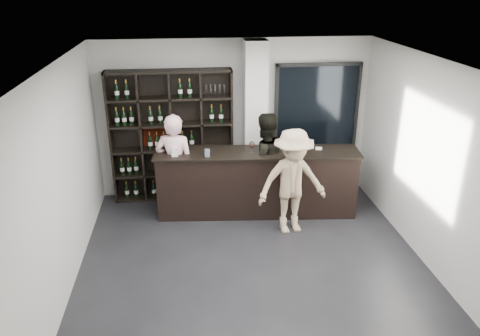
{
  "coord_description": "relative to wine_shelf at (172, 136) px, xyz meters",
  "views": [
    {
      "loc": [
        -0.86,
        -5.57,
        3.9
      ],
      "look_at": [
        -0.08,
        1.1,
        1.13
      ],
      "focal_mm": 35.0,
      "sensor_mm": 36.0,
      "label": 1
    }
  ],
  "objects": [
    {
      "name": "structural_column",
      "position": [
        1.5,
        -0.1,
        0.25
      ],
      "size": [
        0.4,
        0.4,
        2.9
      ],
      "primitive_type": "cube",
      "color": "silver",
      "rests_on": "floor"
    },
    {
      "name": "glass_panel",
      "position": [
        2.7,
        0.12,
        0.2
      ],
      "size": [
        1.6,
        0.08,
        2.1
      ],
      "color": "black",
      "rests_on": "floor"
    },
    {
      "name": "tasting_counter",
      "position": [
        1.44,
        -0.82,
        -0.63
      ],
      "size": [
        3.47,
        0.72,
        1.14
      ],
      "rotation": [
        0.0,
        0.0,
        -0.09
      ],
      "color": "black",
      "rests_on": "floor"
    },
    {
      "name": "taster_pink",
      "position": [
        0.05,
        -0.72,
        -0.29
      ],
      "size": [
        0.75,
        0.59,
        1.82
      ],
      "primitive_type": "imported",
      "rotation": [
        0.0,
        0.0,
        2.89
      ],
      "color": "#FDC3C8",
      "rests_on": "floor"
    },
    {
      "name": "spit_cup",
      "position": [
        0.59,
        -0.94,
        0.01
      ],
      "size": [
        0.1,
        0.1,
        0.12
      ],
      "primitive_type": "cylinder",
      "rotation": [
        0.0,
        0.0,
        0.15
      ],
      "color": "silver",
      "rests_on": "tasting_counter"
    },
    {
      "name": "customer",
      "position": [
        1.9,
        -1.52,
        -0.33
      ],
      "size": [
        1.21,
        0.8,
        1.74
      ],
      "primitive_type": "imported",
      "rotation": [
        0.0,
        0.0,
        0.14
      ],
      "color": "tan",
      "rests_on": "floor"
    },
    {
      "name": "taster_black",
      "position": [
        1.58,
        -0.72,
        -0.31
      ],
      "size": [
        1.01,
        0.87,
        1.79
      ],
      "primitive_type": "imported",
      "rotation": [
        0.0,
        0.0,
        3.4
      ],
      "color": "black",
      "rests_on": "floor"
    },
    {
      "name": "card_stand",
      "position": [
        0.06,
        -0.88,
        0.02
      ],
      "size": [
        0.1,
        0.06,
        0.15
      ],
      "primitive_type": "cube",
      "rotation": [
        0.0,
        0.0,
        -0.04
      ],
      "color": "white",
      "rests_on": "tasting_counter"
    },
    {
      "name": "wine_shelf",
      "position": [
        0.0,
        0.0,
        0.0
      ],
      "size": [
        2.2,
        0.35,
        2.4
      ],
      "primitive_type": null,
      "color": "black",
      "rests_on": "floor"
    },
    {
      "name": "napkin_stack",
      "position": [
        2.51,
        -0.8,
        -0.05
      ],
      "size": [
        0.13,
        0.13,
        0.02
      ],
      "primitive_type": "cube",
      "rotation": [
        0.0,
        0.0,
        -0.26
      ],
      "color": "white",
      "rests_on": "tasting_counter"
    },
    {
      "name": "floor",
      "position": [
        1.15,
        -2.57,
        -1.2
      ],
      "size": [
        5.0,
        5.5,
        0.01
      ],
      "primitive_type": "cube",
      "color": "black",
      "rests_on": "ground"
    },
    {
      "name": "wine_glass",
      "position": [
        1.34,
        -0.85,
        0.06
      ],
      "size": [
        0.1,
        0.1,
        0.22
      ],
      "primitive_type": null,
      "rotation": [
        0.0,
        0.0,
        0.05
      ],
      "color": "white",
      "rests_on": "tasting_counter"
    }
  ]
}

